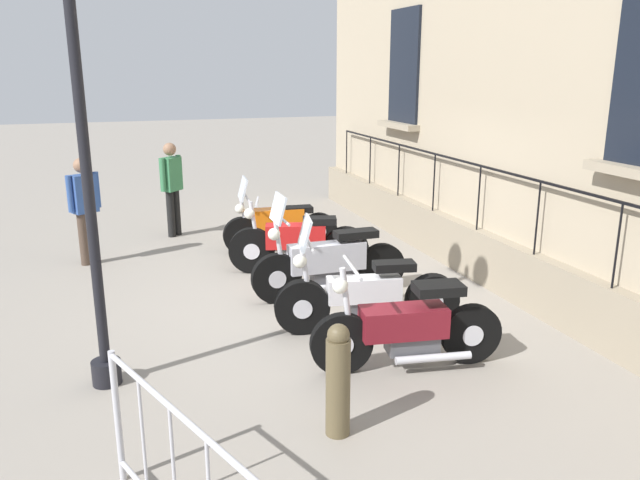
% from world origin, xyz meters
% --- Properties ---
extents(ground_plane, '(60.00, 60.00, 0.00)m').
position_xyz_m(ground_plane, '(0.00, 0.00, 0.00)').
color(ground_plane, gray).
extents(building_facade, '(0.82, 12.30, 6.83)m').
position_xyz_m(building_facade, '(-2.62, 0.00, 3.31)').
color(building_facade, tan).
rests_on(building_facade, ground_plane).
extents(motorcycle_orange, '(1.92, 0.65, 1.27)m').
position_xyz_m(motorcycle_orange, '(0.09, -2.28, 0.43)').
color(motorcycle_orange, black).
rests_on(motorcycle_orange, ground_plane).
extents(motorcycle_red, '(2.05, 0.83, 1.11)m').
position_xyz_m(motorcycle_red, '(0.11, -1.14, 0.44)').
color(motorcycle_red, black).
rests_on(motorcycle_red, ground_plane).
extents(motorcycle_silver, '(2.15, 0.58, 1.44)m').
position_xyz_m(motorcycle_silver, '(0.02, -0.01, 0.47)').
color(motorcycle_silver, black).
rests_on(motorcycle_silver, ground_plane).
extents(motorcycle_white, '(2.18, 0.69, 1.38)m').
position_xyz_m(motorcycle_white, '(-0.02, 1.17, 0.41)').
color(motorcycle_white, black).
rests_on(motorcycle_white, ground_plane).
extents(motorcycle_maroon, '(2.00, 0.77, 1.13)m').
position_xyz_m(motorcycle_maroon, '(-0.03, 2.20, 0.43)').
color(motorcycle_maroon, black).
rests_on(motorcycle_maroon, ground_plane).
extents(bollard, '(0.21, 0.21, 0.99)m').
position_xyz_m(bollard, '(1.05, 3.10, 0.50)').
color(bollard, brown).
rests_on(bollard, ground_plane).
extents(pedestrian_standing, '(0.47, 0.37, 1.66)m').
position_xyz_m(pedestrian_standing, '(3.08, -2.58, 0.94)').
color(pedestrian_standing, '#47382D').
rests_on(pedestrian_standing, ground_plane).
extents(pedestrian_walking, '(0.41, 0.41, 1.69)m').
position_xyz_m(pedestrian_walking, '(1.64, -3.88, 0.96)').
color(pedestrian_walking, black).
rests_on(pedestrian_walking, ground_plane).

